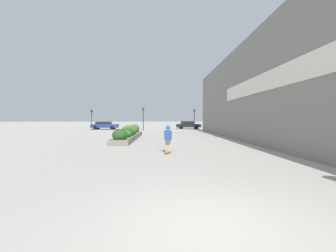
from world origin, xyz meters
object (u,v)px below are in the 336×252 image
car_center_right (232,125)px  traffic_light_right (194,116)px  traffic_light_far_left (92,116)px  skateboarder (168,136)px  car_leftmost (105,125)px  traffic_light_left (143,115)px  skateboard (168,152)px  car_center_left (188,125)px

car_center_right → traffic_light_right: (-7.20, -2.76, 1.57)m
traffic_light_far_left → skateboarder: bearing=-64.6°
car_leftmost → traffic_light_right: (15.66, -3.40, 1.60)m
traffic_light_right → traffic_light_far_left: size_ratio=1.03×
car_center_right → traffic_light_left: size_ratio=1.06×
traffic_light_right → traffic_light_far_left: traffic_light_right is taller
skateboard → traffic_light_left: size_ratio=0.21×
car_leftmost → traffic_light_right: traffic_light_right is taller
skateboarder → traffic_light_right: 25.48m
car_leftmost → traffic_light_left: bearing=64.2°
car_center_right → traffic_light_left: bearing=100.3°
car_leftmost → car_center_left: car_center_left is taller
skateboard → traffic_light_right: 25.54m
skateboard → car_center_right: car_center_right is taller
skateboarder → traffic_light_left: bearing=116.7°
skateboard → car_leftmost: bearing=129.4°
car_center_left → traffic_light_right: bearing=6.4°
traffic_light_right → skateboard: bearing=-101.5°
car_leftmost → traffic_light_left: 8.20m
skateboard → car_center_right: bearing=85.0°
car_leftmost → car_center_left: bearing=94.1°
car_center_left → car_center_right: bearing=77.4°
skateboard → traffic_light_far_left: 27.63m
car_center_left → traffic_light_left: size_ratio=1.22×
skateboarder → car_center_right: skateboarder is taller
car_leftmost → traffic_light_far_left: bearing=-19.8°
car_leftmost → traffic_light_left: (7.21, -3.49, 1.76)m
skateboard → car_center_right: 30.29m
skateboarder → traffic_light_far_left: bearing=134.3°
car_center_left → traffic_light_right: traffic_light_right is taller
skateboarder → traffic_light_right: size_ratio=0.42×
skateboarder → traffic_light_left: traffic_light_left is taller
traffic_light_left → traffic_light_far_left: (-8.44, 0.05, -0.21)m
car_leftmost → car_center_left: (15.16, 1.08, 0.02)m
skateboard → car_center_right: (12.29, 27.68, 0.70)m
skateboarder → car_center_left: skateboarder is taller
skateboard → traffic_light_far_left: bearing=134.3°
car_center_right → traffic_light_right: 7.87m
skateboard → traffic_light_left: 25.18m
car_center_left → traffic_light_far_left: 17.08m
car_center_left → traffic_light_right: size_ratio=1.31×
car_center_left → car_center_right: 7.90m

